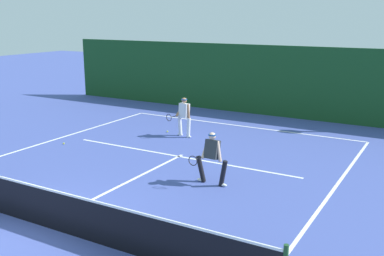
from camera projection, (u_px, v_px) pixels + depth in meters
ground_plane at (41, 225)px, 10.64m from camera, size 80.00×80.00×0.00m
court_line_baseline_far at (240, 126)px, 20.24m from camera, size 10.85×0.10×0.01m
court_line_service at (179, 156)px, 15.85m from camera, size 8.85×0.10×0.01m
court_line_centre at (126, 183)px, 13.33m from camera, size 0.10×6.40×0.01m
tennis_net at (39, 205)px, 10.51m from camera, size 11.88×0.09×1.09m
player_near at (212, 156)px, 13.06m from camera, size 1.05×0.82×1.56m
player_far at (184, 115)px, 18.24m from camera, size 0.92×0.87×1.61m
tennis_ball at (64, 143)px, 17.34m from camera, size 0.07×0.07×0.07m
tennis_ball_extra at (167, 132)px, 19.12m from camera, size 0.07×0.07×0.07m
back_fence_windscreen at (264, 80)px, 22.15m from camera, size 23.24×0.12×3.41m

